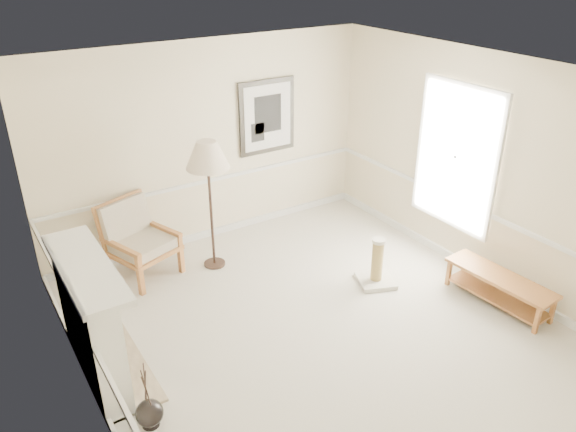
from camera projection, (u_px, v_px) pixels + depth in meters
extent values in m
plane|color=silver|center=(318.00, 328.00, 6.51)|extent=(5.50, 5.50, 0.00)
cube|color=beige|center=(209.00, 144.00, 7.95)|extent=(5.00, 0.04, 2.90)
cube|color=beige|center=(559.00, 368.00, 3.79)|extent=(5.00, 0.04, 2.90)
cube|color=beige|center=(77.00, 288.00, 4.66)|extent=(0.04, 5.50, 2.90)
cube|color=beige|center=(483.00, 169.00, 7.08)|extent=(0.04, 5.50, 2.90)
cube|color=white|center=(326.00, 77.00, 5.23)|extent=(5.00, 5.50, 0.04)
cube|color=white|center=(215.00, 231.00, 8.55)|extent=(4.95, 0.04, 0.10)
cube|color=white|center=(212.00, 180.00, 8.18)|extent=(4.95, 0.04, 0.05)
cube|color=white|center=(457.00, 157.00, 7.34)|extent=(0.03, 1.20, 1.80)
cube|color=white|center=(456.00, 157.00, 7.33)|extent=(0.05, 1.34, 1.94)
cube|color=black|center=(267.00, 117.00, 8.27)|extent=(0.92, 0.04, 1.10)
cube|color=white|center=(268.00, 117.00, 8.25)|extent=(0.78, 0.01, 0.96)
cube|color=black|center=(268.00, 114.00, 8.23)|extent=(0.45, 0.01, 0.55)
cube|color=white|center=(90.00, 325.00, 5.55)|extent=(0.28, 1.50, 1.25)
cube|color=white|center=(85.00, 267.00, 5.29)|extent=(0.46, 1.64, 0.06)
cube|color=#C6B28E|center=(106.00, 326.00, 5.66)|extent=(0.02, 1.05, 0.95)
cube|color=black|center=(109.00, 336.00, 5.72)|extent=(0.02, 0.62, 0.58)
cube|color=#B78B3D|center=(113.00, 356.00, 5.84)|extent=(0.01, 0.66, 0.05)
cube|color=#C6B28E|center=(115.00, 367.00, 5.90)|extent=(0.60, 1.50, 0.03)
sphere|color=black|center=(149.00, 413.00, 5.15)|extent=(0.26, 0.26, 0.26)
cylinder|color=black|center=(151.00, 422.00, 5.20)|extent=(0.17, 0.17, 0.07)
cylinder|color=black|center=(145.00, 385.00, 5.00)|extent=(0.03, 0.11, 0.41)
cylinder|color=black|center=(146.00, 388.00, 5.02)|extent=(0.03, 0.14, 0.33)
cylinder|color=black|center=(145.00, 383.00, 4.99)|extent=(0.02, 0.06, 0.48)
cube|color=#9F6633|center=(141.00, 280.00, 7.04)|extent=(0.08, 0.08, 0.42)
cube|color=#9F6633|center=(107.00, 263.00, 7.41)|extent=(0.08, 0.08, 0.42)
cube|color=#9F6633|center=(181.00, 259.00, 7.52)|extent=(0.08, 0.08, 0.42)
cube|color=#9F6633|center=(148.00, 244.00, 7.89)|extent=(0.08, 0.08, 0.42)
cube|color=#9F6633|center=(143.00, 250.00, 7.39)|extent=(0.98, 0.98, 0.05)
cube|color=#9F6633|center=(123.00, 219.00, 7.43)|extent=(0.78, 0.43, 0.60)
cube|color=#9F6633|center=(120.00, 247.00, 7.06)|extent=(0.32, 0.74, 0.05)
cube|color=#9F6633|center=(161.00, 228.00, 7.55)|extent=(0.32, 0.74, 0.05)
cube|color=silver|center=(142.00, 243.00, 7.34)|extent=(0.90, 0.90, 0.13)
cube|color=silver|center=(126.00, 219.00, 7.38)|extent=(0.73, 0.44, 0.54)
cylinder|color=black|center=(215.00, 263.00, 7.78)|extent=(0.29, 0.29, 0.03)
cylinder|color=black|center=(211.00, 210.00, 7.41)|extent=(0.04, 0.04, 1.62)
cone|color=#F8E4C6|center=(207.00, 155.00, 7.07)|extent=(0.69, 0.69, 0.35)
cube|color=#9F6633|center=(500.00, 277.00, 6.80)|extent=(0.50, 1.39, 0.04)
cube|color=#9F6633|center=(497.00, 296.00, 6.92)|extent=(0.44, 1.29, 0.03)
cube|color=#9F6633|center=(537.00, 320.00, 6.35)|extent=(0.05, 0.05, 0.35)
cube|color=#9F6633|center=(552.00, 311.00, 6.52)|extent=(0.05, 0.05, 0.35)
cube|color=#9F6633|center=(449.00, 273.00, 7.26)|extent=(0.05, 0.05, 0.35)
cube|color=#9F6633|center=(464.00, 265.00, 7.42)|extent=(0.05, 0.05, 0.35)
cube|color=white|center=(376.00, 280.00, 7.37)|extent=(0.59, 0.59, 0.06)
cylinder|color=tan|center=(377.00, 261.00, 7.23)|extent=(0.15, 0.15, 0.54)
cylinder|color=white|center=(379.00, 241.00, 7.10)|extent=(0.17, 0.17, 0.05)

